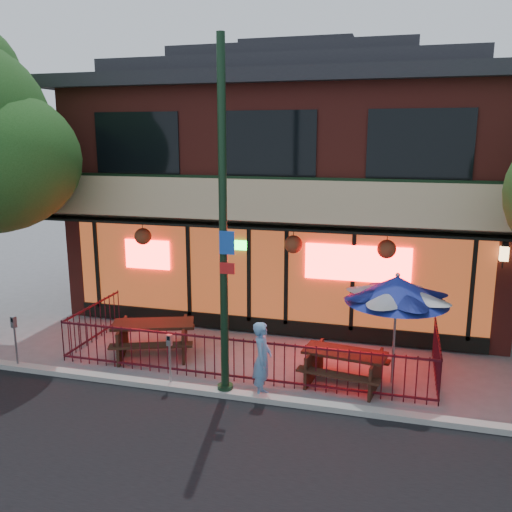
{
  "coord_description": "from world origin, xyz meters",
  "views": [
    {
      "loc": [
        3.31,
        -10.12,
        5.18
      ],
      "look_at": [
        -0.0,
        2.0,
        2.39
      ],
      "focal_mm": 38.0,
      "sensor_mm": 36.0,
      "label": 1
    }
  ],
  "objects_px": {
    "picnic_table_right": "(344,363)",
    "parking_meter_near": "(170,352)",
    "patio_umbrella": "(397,289)",
    "pedestrian": "(262,360)",
    "street_light": "(223,244)",
    "picnic_table_left": "(153,334)",
    "parking_meter_far": "(15,334)"
  },
  "relations": [
    {
      "from": "pedestrian",
      "to": "patio_umbrella",
      "type": "bearing_deg",
      "value": -66.85
    },
    {
      "from": "picnic_table_right",
      "to": "pedestrian",
      "type": "height_order",
      "value": "pedestrian"
    },
    {
      "from": "street_light",
      "to": "patio_umbrella",
      "type": "distance_m",
      "value": 3.74
    },
    {
      "from": "pedestrian",
      "to": "street_light",
      "type": "bearing_deg",
      "value": 94.47
    },
    {
      "from": "picnic_table_right",
      "to": "patio_umbrella",
      "type": "relative_size",
      "value": 0.78
    },
    {
      "from": "patio_umbrella",
      "to": "parking_meter_near",
      "type": "height_order",
      "value": "patio_umbrella"
    },
    {
      "from": "street_light",
      "to": "picnic_table_right",
      "type": "xyz_separation_m",
      "value": [
        2.3,
        1.1,
        -2.66
      ]
    },
    {
      "from": "street_light",
      "to": "parking_meter_near",
      "type": "distance_m",
      "value": 2.65
    },
    {
      "from": "picnic_table_left",
      "to": "picnic_table_right",
      "type": "xyz_separation_m",
      "value": [
        4.61,
        -0.38,
        -0.05
      ]
    },
    {
      "from": "picnic_table_right",
      "to": "patio_umbrella",
      "type": "xyz_separation_m",
      "value": [
        0.99,
        0.34,
        1.59
      ]
    },
    {
      "from": "picnic_table_right",
      "to": "picnic_table_left",
      "type": "bearing_deg",
      "value": 175.25
    },
    {
      "from": "street_light",
      "to": "picnic_table_left",
      "type": "xyz_separation_m",
      "value": [
        -2.31,
        1.49,
        -2.61
      ]
    },
    {
      "from": "picnic_table_right",
      "to": "parking_meter_far",
      "type": "xyz_separation_m",
      "value": [
        -7.24,
        -1.18,
        0.36
      ]
    },
    {
      "from": "patio_umbrella",
      "to": "parking_meter_near",
      "type": "xyz_separation_m",
      "value": [
        -4.49,
        -1.45,
        -1.28
      ]
    },
    {
      "from": "street_light",
      "to": "parking_meter_far",
      "type": "xyz_separation_m",
      "value": [
        -4.94,
        -0.08,
        -2.3
      ]
    },
    {
      "from": "picnic_table_left",
      "to": "parking_meter_far",
      "type": "xyz_separation_m",
      "value": [
        -2.63,
        -1.56,
        0.31
      ]
    },
    {
      "from": "pedestrian",
      "to": "parking_meter_near",
      "type": "relative_size",
      "value": 1.35
    },
    {
      "from": "picnic_table_right",
      "to": "parking_meter_near",
      "type": "height_order",
      "value": "parking_meter_near"
    },
    {
      "from": "pedestrian",
      "to": "parking_meter_far",
      "type": "distance_m",
      "value": 5.7
    },
    {
      "from": "street_light",
      "to": "patio_umbrella",
      "type": "bearing_deg",
      "value": 23.77
    },
    {
      "from": "street_light",
      "to": "parking_meter_far",
      "type": "height_order",
      "value": "street_light"
    },
    {
      "from": "picnic_table_right",
      "to": "parking_meter_near",
      "type": "xyz_separation_m",
      "value": [
        -3.51,
        -1.11,
        0.31
      ]
    },
    {
      "from": "street_light",
      "to": "picnic_table_right",
      "type": "bearing_deg",
      "value": 25.65
    },
    {
      "from": "parking_meter_near",
      "to": "street_light",
      "type": "bearing_deg",
      "value": 0.28
    },
    {
      "from": "picnic_table_left",
      "to": "patio_umbrella",
      "type": "distance_m",
      "value": 5.8
    },
    {
      "from": "patio_umbrella",
      "to": "street_light",
      "type": "bearing_deg",
      "value": -156.23
    },
    {
      "from": "picnic_table_right",
      "to": "pedestrian",
      "type": "xyz_separation_m",
      "value": [
        -1.55,
        -0.98,
        0.31
      ]
    },
    {
      "from": "street_light",
      "to": "pedestrian",
      "type": "relative_size",
      "value": 4.43
    },
    {
      "from": "parking_meter_near",
      "to": "parking_meter_far",
      "type": "height_order",
      "value": "parking_meter_far"
    },
    {
      "from": "picnic_table_right",
      "to": "patio_umbrella",
      "type": "bearing_deg",
      "value": 19.19
    },
    {
      "from": "picnic_table_left",
      "to": "patio_umbrella",
      "type": "height_order",
      "value": "patio_umbrella"
    },
    {
      "from": "street_light",
      "to": "pedestrian",
      "type": "xyz_separation_m",
      "value": [
        0.75,
        0.12,
        -2.36
      ]
    }
  ]
}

